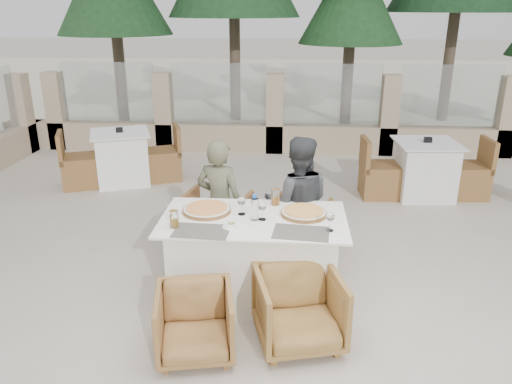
# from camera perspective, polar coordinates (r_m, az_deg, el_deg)

# --- Properties ---
(ground) EXTENTS (80.00, 80.00, 0.00)m
(ground) POSITION_cam_1_polar(r_m,az_deg,el_deg) (4.71, -0.01, -11.36)
(ground) COLOR #BDB2A1
(ground) RESTS_ON ground
(sand_patch) EXTENTS (30.00, 16.00, 0.01)m
(sand_patch) POSITION_cam_1_polar(r_m,az_deg,el_deg) (18.17, 3.16, 12.50)
(sand_patch) COLOR beige
(sand_patch) RESTS_ON ground
(perimeter_wall_far) EXTENTS (10.00, 0.34, 1.60)m
(perimeter_wall_far) POSITION_cam_1_polar(r_m,az_deg,el_deg) (8.96, 2.17, 9.55)
(perimeter_wall_far) COLOR tan
(perimeter_wall_far) RESTS_ON ground
(pine_centre) EXTENTS (2.20, 2.20, 5.00)m
(pine_centre) POSITION_cam_1_polar(r_m,az_deg,el_deg) (11.26, 10.90, 20.13)
(pine_centre) COLOR #1F4921
(pine_centre) RESTS_ON ground
(dining_table) EXTENTS (1.60, 0.90, 0.77)m
(dining_table) POSITION_cam_1_polar(r_m,az_deg,el_deg) (4.47, -0.27, -7.55)
(dining_table) COLOR white
(dining_table) RESTS_ON ground
(placemat_near_left) EXTENTS (0.46, 0.32, 0.00)m
(placemat_near_left) POSITION_cam_1_polar(r_m,az_deg,el_deg) (4.08, -6.25, -4.46)
(placemat_near_left) COLOR #5E5950
(placemat_near_left) RESTS_ON dining_table
(placemat_near_right) EXTENTS (0.48, 0.34, 0.00)m
(placemat_near_right) POSITION_cam_1_polar(r_m,az_deg,el_deg) (4.05, 5.18, -4.64)
(placemat_near_right) COLOR #5D5950
(placemat_near_right) RESTS_ON dining_table
(pizza_left) EXTENTS (0.52, 0.52, 0.06)m
(pizza_left) POSITION_cam_1_polar(r_m,az_deg,el_deg) (4.45, -5.66, -1.94)
(pizza_left) COLOR #D64B1D
(pizza_left) RESTS_ON dining_table
(pizza_right) EXTENTS (0.52, 0.52, 0.05)m
(pizza_right) POSITION_cam_1_polar(r_m,az_deg,el_deg) (4.38, 5.48, -2.29)
(pizza_right) COLOR orange
(pizza_right) RESTS_ON dining_table
(water_bottle) EXTENTS (0.08, 0.08, 0.23)m
(water_bottle) POSITION_cam_1_polar(r_m,az_deg,el_deg) (4.23, -0.16, -1.76)
(water_bottle) COLOR #BEDDFA
(water_bottle) RESTS_ON dining_table
(wine_glass_centre) EXTENTS (0.09, 0.09, 0.18)m
(wine_glass_centre) POSITION_cam_1_polar(r_m,az_deg,el_deg) (4.35, -1.66, -1.45)
(wine_glass_centre) COLOR white
(wine_glass_centre) RESTS_ON dining_table
(wine_glass_near) EXTENTS (0.08, 0.08, 0.18)m
(wine_glass_near) POSITION_cam_1_polar(r_m,az_deg,el_deg) (4.24, 0.72, -2.05)
(wine_glass_near) COLOR white
(wine_glass_near) RESTS_ON dining_table
(wine_glass_corner) EXTENTS (0.08, 0.08, 0.18)m
(wine_glass_corner) POSITION_cam_1_polar(r_m,az_deg,el_deg) (4.07, 8.46, -3.23)
(wine_glass_corner) COLOR silver
(wine_glass_corner) RESTS_ON dining_table
(beer_glass_left) EXTENTS (0.09, 0.09, 0.15)m
(beer_glass_left) POSITION_cam_1_polar(r_m,az_deg,el_deg) (4.16, -9.34, -3.05)
(beer_glass_left) COLOR #C1871B
(beer_glass_left) RESTS_ON dining_table
(beer_glass_right) EXTENTS (0.10, 0.10, 0.15)m
(beer_glass_right) POSITION_cam_1_polar(r_m,az_deg,el_deg) (4.57, 2.23, -0.57)
(beer_glass_right) COLOR orange
(beer_glass_right) RESTS_ON dining_table
(olive_dish) EXTENTS (0.14, 0.14, 0.04)m
(olive_dish) POSITION_cam_1_polar(r_m,az_deg,el_deg) (4.12, -2.83, -3.79)
(olive_dish) COLOR white
(olive_dish) RESTS_ON dining_table
(armchair_far_left) EXTENTS (0.82, 0.84, 0.64)m
(armchair_far_left) POSITION_cam_1_polar(r_m,az_deg,el_deg) (5.33, -4.79, -3.58)
(armchair_far_left) COLOR #905C34
(armchair_far_left) RESTS_ON ground
(armchair_far_right) EXTENTS (0.76, 0.77, 0.57)m
(armchair_far_right) POSITION_cam_1_polar(r_m,az_deg,el_deg) (5.35, 4.84, -3.91)
(armchair_far_right) COLOR brown
(armchair_far_right) RESTS_ON ground
(armchair_near_left) EXTENTS (0.66, 0.68, 0.53)m
(armchair_near_left) POSITION_cam_1_polar(r_m,az_deg,el_deg) (3.88, -7.00, -14.62)
(armchair_near_left) COLOR olive
(armchair_near_left) RESTS_ON ground
(armchair_near_right) EXTENTS (0.77, 0.78, 0.59)m
(armchair_near_right) POSITION_cam_1_polar(r_m,az_deg,el_deg) (3.96, 4.93, -13.19)
(armchair_near_right) COLOR olive
(armchair_near_right) RESTS_ON ground
(diner_left) EXTENTS (0.54, 0.43, 1.30)m
(diner_left) POSITION_cam_1_polar(r_m,az_deg,el_deg) (4.96, -4.19, -1.30)
(diner_left) COLOR #585941
(diner_left) RESTS_ON ground
(diner_right) EXTENTS (0.67, 0.53, 1.36)m
(diner_right) POSITION_cam_1_polar(r_m,az_deg,el_deg) (4.86, 4.77, -1.42)
(diner_right) COLOR #393B3E
(diner_right) RESTS_ON ground
(bg_table_a) EXTENTS (1.82, 1.34, 0.77)m
(bg_table_a) POSITION_cam_1_polar(r_m,az_deg,el_deg) (7.67, -15.07, 3.82)
(bg_table_a) COLOR white
(bg_table_a) RESTS_ON ground
(bg_table_b) EXTENTS (1.69, 0.91, 0.77)m
(bg_table_b) POSITION_cam_1_polar(r_m,az_deg,el_deg) (7.23, 18.68, 2.45)
(bg_table_b) COLOR silver
(bg_table_b) RESTS_ON ground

